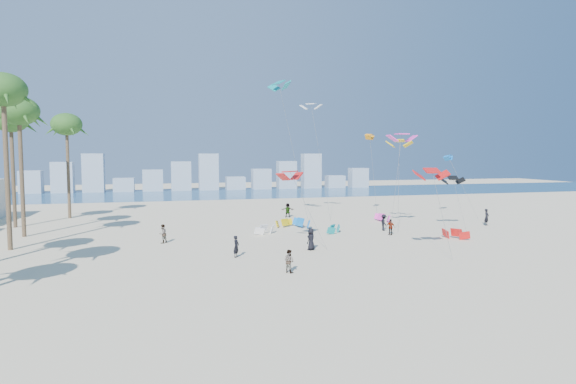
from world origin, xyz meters
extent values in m
plane|color=beige|center=(0.00, 0.00, 0.00)|extent=(220.00, 220.00, 0.00)
plane|color=navy|center=(0.00, 72.00, 0.01)|extent=(220.00, 220.00, 0.00)
imported|color=black|center=(-3.35, 8.07, 0.87)|extent=(0.70, 0.76, 1.74)
imported|color=gray|center=(-0.55, 2.23, 0.81)|extent=(0.95, 0.99, 1.61)
imported|color=black|center=(3.29, 9.33, 0.94)|extent=(1.08, 1.07, 1.89)
imported|color=gray|center=(13.46, 14.71, 0.80)|extent=(0.91, 0.97, 1.61)
imported|color=black|center=(14.02, 17.35, 0.88)|extent=(0.76, 1.20, 1.77)
imported|color=gray|center=(6.81, 30.66, 0.93)|extent=(1.81, 0.93, 1.86)
imported|color=black|center=(27.24, 17.85, 0.96)|extent=(0.83, 0.71, 1.91)
imported|color=gray|center=(-9.02, 15.89, 0.87)|extent=(1.07, 1.07, 1.75)
cylinder|color=#595959|center=(3.46, 10.78, 3.32)|extent=(2.47, 3.39, 6.65)
cylinder|color=#595959|center=(16.19, 18.27, 4.88)|extent=(2.60, 4.93, 9.77)
cylinder|color=#595959|center=(14.31, 15.30, 5.18)|extent=(2.76, 3.00, 10.36)
cylinder|color=#595959|center=(6.10, 25.18, 8.36)|extent=(2.89, 3.19, 16.74)
cylinder|color=#595959|center=(18.05, 28.85, 5.43)|extent=(0.05, 2.60, 10.87)
cylinder|color=#595959|center=(21.60, 14.88, 2.81)|extent=(1.09, 4.39, 5.63)
cylinder|color=#595959|center=(10.64, 28.77, 7.43)|extent=(0.85, 5.67, 14.87)
cylinder|color=#595959|center=(28.82, 24.83, 4.01)|extent=(1.89, 4.26, 8.04)
cylinder|color=#595959|center=(12.37, 3.78, 3.45)|extent=(0.72, 2.16, 6.91)
cylinder|color=brown|center=(-21.72, 16.00, 6.81)|extent=(0.40, 0.40, 13.62)
ellipsoid|color=#2E5D21|center=(-21.72, 16.00, 13.62)|extent=(3.80, 3.80, 2.85)
cylinder|color=brown|center=(-22.39, 23.00, 6.22)|extent=(0.40, 0.40, 12.45)
ellipsoid|color=#2E5D21|center=(-22.39, 23.00, 12.45)|extent=(3.80, 3.80, 2.85)
cylinder|color=brown|center=(-25.04, 30.00, 6.03)|extent=(0.40, 0.40, 12.06)
ellipsoid|color=#2E5D21|center=(-25.04, 30.00, 12.06)|extent=(3.80, 3.80, 2.85)
cylinder|color=brown|center=(-20.58, 37.00, 6.01)|extent=(0.40, 0.40, 12.01)
ellipsoid|color=#2E5D21|center=(-20.58, 37.00, 12.01)|extent=(3.80, 3.80, 2.85)
cube|color=#9EADBF|center=(-35.80, 82.00, 2.40)|extent=(4.40, 3.00, 4.80)
cube|color=#9EADBF|center=(-29.60, 82.00, 3.30)|extent=(4.40, 3.00, 6.60)
cube|color=#9EADBF|center=(-23.40, 82.00, 4.20)|extent=(4.40, 3.00, 8.40)
cube|color=#9EADBF|center=(-17.20, 82.00, 1.50)|extent=(4.40, 3.00, 3.00)
cube|color=#9EADBF|center=(-11.00, 82.00, 2.40)|extent=(4.40, 3.00, 4.80)
cube|color=#9EADBF|center=(-4.80, 82.00, 3.30)|extent=(4.40, 3.00, 6.60)
cube|color=#9EADBF|center=(1.40, 82.00, 4.20)|extent=(4.40, 3.00, 8.40)
cube|color=#9EADBF|center=(7.60, 82.00, 1.50)|extent=(4.40, 3.00, 3.00)
cube|color=#9EADBF|center=(13.80, 82.00, 2.40)|extent=(4.40, 3.00, 4.80)
cube|color=#9EADBF|center=(20.00, 82.00, 3.30)|extent=(4.40, 3.00, 6.60)
cube|color=#9EADBF|center=(26.20, 82.00, 4.20)|extent=(4.40, 3.00, 8.40)
cube|color=#9EADBF|center=(32.40, 82.00, 1.50)|extent=(4.40, 3.00, 3.00)
cube|color=#9EADBF|center=(38.60, 82.00, 2.40)|extent=(4.40, 3.00, 4.80)
camera|label=1|loc=(-8.94, -29.40, 8.18)|focal=29.88mm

